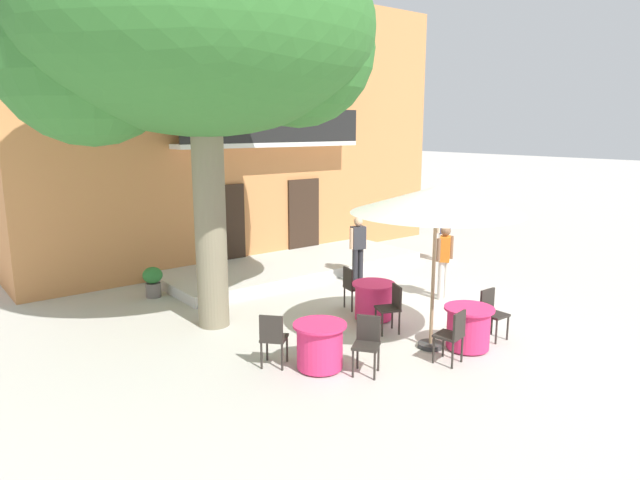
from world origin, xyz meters
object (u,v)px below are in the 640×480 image
at_px(plane_tree, 196,34).
at_px(cafe_chair_front_1, 453,333).
at_px(cafe_table_near_tree, 320,346).
at_px(cafe_chair_near_tree_1, 367,341).
at_px(pedestrian_mid_plaza, 443,230).
at_px(ground_planter_left, 153,280).
at_px(cafe_chair_middle_0, 352,285).
at_px(cafe_chair_front_0, 492,310).
at_px(pedestrian_by_tree, 444,258).
at_px(cafe_table_middle, 373,301).
at_px(cafe_umbrella, 437,200).
at_px(cafe_chair_near_tree_0, 273,336).
at_px(pedestrian_near_entrance, 358,246).
at_px(cafe_chair_middle_1, 391,305).
at_px(cafe_table_front, 468,328).

distance_m(plane_tree, cafe_chair_front_1, 6.79).
xyz_separation_m(cafe_table_near_tree, cafe_chair_near_tree_1, (0.50, -0.56, 0.14)).
bearing_deg(pedestrian_mid_plaza, ground_planter_left, 167.03).
bearing_deg(cafe_chair_near_tree_1, cafe_chair_middle_0, 52.80).
bearing_deg(ground_planter_left, cafe_chair_front_0, -58.16).
distance_m(cafe_chair_front_0, pedestrian_by_tree, 2.45).
xyz_separation_m(cafe_table_middle, cafe_umbrella, (-0.22, -1.69, 2.22)).
distance_m(plane_tree, cafe_chair_near_tree_1, 6.08).
bearing_deg(pedestrian_by_tree, cafe_chair_near_tree_0, -172.29).
bearing_deg(cafe_chair_middle_0, plane_tree, 160.65).
bearing_deg(cafe_chair_front_1, cafe_chair_middle_0, 79.64).
height_order(cafe_table_near_tree, pedestrian_near_entrance, pedestrian_near_entrance).
distance_m(cafe_chair_near_tree_1, cafe_umbrella, 2.61).
bearing_deg(pedestrian_mid_plaza, pedestrian_by_tree, -140.21).
bearing_deg(pedestrian_mid_plaza, cafe_table_middle, -154.65).
height_order(cafe_table_middle, pedestrian_near_entrance, pedestrian_near_entrance).
relative_size(cafe_umbrella, pedestrian_near_entrance, 1.75).
height_order(cafe_chair_near_tree_1, pedestrian_by_tree, pedestrian_by_tree).
height_order(cafe_table_middle, cafe_chair_front_0, cafe_chair_front_0).
distance_m(cafe_umbrella, pedestrian_by_tree, 3.39).
distance_m(cafe_chair_front_1, cafe_umbrella, 2.20).
relative_size(plane_tree, pedestrian_mid_plaza, 4.63).
xyz_separation_m(cafe_table_near_tree, cafe_umbrella, (2.07, -0.52, 2.22)).
distance_m(cafe_chair_near_tree_0, cafe_chair_middle_1, 2.62).
bearing_deg(cafe_table_front, cafe_umbrella, 136.12).
xyz_separation_m(plane_tree, pedestrian_mid_plaza, (7.79, 0.63, -4.51)).
bearing_deg(pedestrian_mid_plaza, cafe_table_front, -136.66).
height_order(plane_tree, cafe_table_middle, plane_tree).
distance_m(cafe_chair_middle_1, cafe_chair_front_1, 1.66).
bearing_deg(ground_planter_left, pedestrian_by_tree, -39.38).
xyz_separation_m(cafe_chair_near_tree_1, pedestrian_near_entrance, (3.36, 3.94, 0.41)).
xyz_separation_m(cafe_chair_middle_1, ground_planter_left, (-2.68, 4.92, -0.14)).
relative_size(cafe_table_middle, cafe_chair_front_0, 0.95).
relative_size(cafe_chair_near_tree_1, cafe_table_middle, 1.05).
bearing_deg(cafe_table_near_tree, ground_planter_left, 96.50).
bearing_deg(cafe_table_middle, cafe_table_near_tree, -153.00).
relative_size(plane_tree, pedestrian_by_tree, 4.49).
height_order(cafe_table_near_tree, cafe_chair_near_tree_1, cafe_chair_near_tree_1).
distance_m(cafe_chair_near_tree_0, cafe_table_front, 3.42).
bearing_deg(cafe_table_front, cafe_chair_middle_1, 108.27).
height_order(plane_tree, cafe_table_front, plane_tree).
bearing_deg(pedestrian_by_tree, cafe_chair_front_0, -119.81).
relative_size(plane_tree, ground_planter_left, 10.70).
height_order(cafe_chair_near_tree_1, ground_planter_left, cafe_chair_near_tree_1).
relative_size(cafe_chair_front_0, pedestrian_mid_plaza, 0.56).
bearing_deg(cafe_chair_middle_1, pedestrian_by_tree, 17.12).
relative_size(plane_tree, cafe_chair_front_0, 8.23).
relative_size(cafe_chair_middle_0, cafe_chair_middle_1, 1.00).
distance_m(cafe_chair_middle_1, pedestrian_mid_plaza, 6.10).
distance_m(plane_tree, cafe_chair_middle_1, 6.04).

